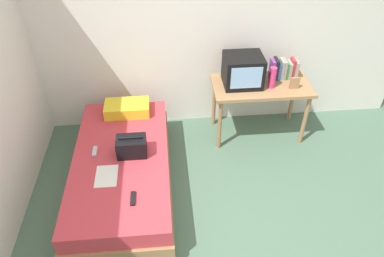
{
  "coord_description": "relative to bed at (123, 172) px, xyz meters",
  "views": [
    {
      "loc": [
        -0.46,
        -1.96,
        2.96
      ],
      "look_at": [
        -0.19,
        1.0,
        0.58
      ],
      "focal_mm": 33.45,
      "sensor_mm": 36.0,
      "label": 1
    }
  ],
  "objects": [
    {
      "name": "picture_frame",
      "position": [
        1.99,
        0.68,
        0.58
      ],
      "size": [
        0.11,
        0.02,
        0.14
      ],
      "primitive_type": "cube",
      "color": "#9E754C",
      "rests_on": "desk"
    },
    {
      "name": "remote_silver",
      "position": [
        -0.27,
        0.09,
        0.24
      ],
      "size": [
        0.04,
        0.14,
        0.02
      ],
      "primitive_type": "cube",
      "color": "#B7B7BC",
      "rests_on": "bed"
    },
    {
      "name": "bed",
      "position": [
        0.0,
        0.0,
        0.0
      ],
      "size": [
        1.0,
        2.0,
        0.46
      ],
      "color": "#9E754C",
      "rests_on": "ground"
    },
    {
      "name": "handbag",
      "position": [
        0.12,
        0.03,
        0.33
      ],
      "size": [
        0.3,
        0.2,
        0.22
      ],
      "color": "black",
      "rests_on": "bed"
    },
    {
      "name": "desk",
      "position": [
        1.64,
        0.8,
        0.41
      ],
      "size": [
        1.16,
        0.6,
        0.73
      ],
      "color": "#9E754C",
      "rests_on": "ground"
    },
    {
      "name": "ground_plane",
      "position": [
        0.95,
        -0.77,
        -0.23
      ],
      "size": [
        8.0,
        8.0,
        0.0
      ],
      "primitive_type": "plane",
      "color": "#4C6B56"
    },
    {
      "name": "wall_back",
      "position": [
        0.95,
        1.23,
        1.07
      ],
      "size": [
        5.2,
        0.1,
        2.6
      ],
      "primitive_type": "cube",
      "color": "silver",
      "rests_on": "ground"
    },
    {
      "name": "tv",
      "position": [
        1.4,
        0.84,
        0.69
      ],
      "size": [
        0.44,
        0.39,
        0.36
      ],
      "color": "black",
      "rests_on": "desk"
    },
    {
      "name": "pillow",
      "position": [
        0.04,
        0.76,
        0.3
      ],
      "size": [
        0.52,
        0.3,
        0.13
      ],
      "primitive_type": "cube",
      "color": "yellow",
      "rests_on": "bed"
    },
    {
      "name": "remote_dark",
      "position": [
        0.15,
        -0.58,
        0.24
      ],
      "size": [
        0.04,
        0.16,
        0.02
      ],
      "primitive_type": "cube",
      "color": "black",
      "rests_on": "bed"
    },
    {
      "name": "book_row",
      "position": [
        1.93,
        0.94,
        0.62
      ],
      "size": [
        0.33,
        0.16,
        0.25
      ],
      "color": "#7A3D89",
      "rests_on": "desk"
    },
    {
      "name": "magazine",
      "position": [
        -0.11,
        -0.27,
        0.24
      ],
      "size": [
        0.21,
        0.29,
        0.01
      ],
      "primitive_type": "cube",
      "color": "white",
      "rests_on": "bed"
    },
    {
      "name": "water_bottle",
      "position": [
        1.73,
        0.73,
        0.64
      ],
      "size": [
        0.08,
        0.08,
        0.26
      ],
      "primitive_type": "cylinder",
      "color": "#E53372",
      "rests_on": "desk"
    }
  ]
}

